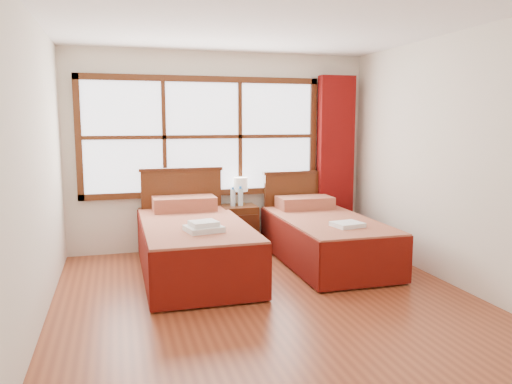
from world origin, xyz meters
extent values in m
plane|color=brown|center=(0.00, 0.00, 0.00)|extent=(4.50, 4.50, 0.00)
plane|color=white|center=(0.00, 0.00, 2.60)|extent=(4.50, 4.50, 0.00)
plane|color=silver|center=(0.00, 2.25, 1.30)|extent=(4.00, 0.00, 4.00)
plane|color=silver|center=(-2.00, 0.00, 1.30)|extent=(0.00, 4.50, 4.50)
plane|color=silver|center=(2.00, 0.00, 1.30)|extent=(0.00, 4.50, 4.50)
cube|color=white|center=(-0.25, 2.22, 1.50)|extent=(3.00, 0.02, 1.40)
cube|color=#4D2510|center=(-0.25, 2.20, 0.76)|extent=(3.16, 0.06, 0.08)
cube|color=#4D2510|center=(-0.25, 2.20, 2.24)|extent=(3.16, 0.06, 0.08)
cube|color=#4D2510|center=(-1.79, 2.20, 1.50)|extent=(0.08, 0.06, 1.56)
cube|color=#4D2510|center=(1.29, 2.20, 1.50)|extent=(0.08, 0.06, 1.56)
cube|color=#4D2510|center=(-0.75, 2.20, 1.50)|extent=(0.05, 0.05, 1.40)
cube|color=#4D2510|center=(0.25, 2.20, 1.50)|extent=(0.05, 0.05, 1.40)
cube|color=#4D2510|center=(-0.25, 2.20, 1.50)|extent=(3.00, 0.05, 0.05)
cube|color=maroon|center=(1.60, 2.11, 1.17)|extent=(0.50, 0.16, 2.30)
cube|color=#421D0D|center=(-0.55, 1.13, 0.16)|extent=(0.99, 1.98, 0.32)
cube|color=maroon|center=(-0.55, 1.13, 0.46)|extent=(1.11, 2.20, 0.27)
cube|color=#68120A|center=(-1.10, 1.13, 0.29)|extent=(0.03, 2.20, 0.55)
cube|color=#68120A|center=(0.00, 1.13, 0.29)|extent=(0.03, 2.20, 0.55)
cube|color=#68120A|center=(-0.55, 0.04, 0.29)|extent=(1.11, 0.03, 0.55)
cube|color=maroon|center=(-0.55, 1.93, 0.68)|extent=(0.77, 0.45, 0.17)
cube|color=#4D2510|center=(-0.55, 2.14, 0.54)|extent=(1.03, 0.06, 1.08)
cube|color=#421D0D|center=(-0.55, 2.14, 1.09)|extent=(1.08, 0.08, 0.04)
cube|color=#421D0D|center=(1.05, 1.13, 0.15)|extent=(0.91, 1.83, 0.30)
cube|color=maroon|center=(1.05, 1.13, 0.42)|extent=(1.02, 2.02, 0.25)
cube|color=#68120A|center=(0.54, 1.13, 0.27)|extent=(0.03, 2.02, 0.51)
cube|color=#68120A|center=(1.57, 1.13, 0.27)|extent=(0.03, 2.02, 0.51)
cube|color=#68120A|center=(1.05, 0.12, 0.27)|extent=(1.02, 0.03, 0.51)
cube|color=maroon|center=(1.05, 1.86, 0.63)|extent=(0.71, 0.42, 0.16)
cube|color=#4D2510|center=(1.05, 2.14, 0.50)|extent=(0.95, 0.06, 0.99)
cube|color=#421D0D|center=(1.05, 2.14, 1.00)|extent=(0.99, 0.08, 0.04)
cube|color=#4D2510|center=(0.18, 2.00, 0.30)|extent=(0.45, 0.40, 0.60)
cube|color=#421D0D|center=(0.18, 1.79, 0.18)|extent=(0.40, 0.02, 0.18)
cube|color=#421D0D|center=(0.18, 1.79, 0.42)|extent=(0.40, 0.02, 0.18)
sphere|color=olive|center=(0.18, 1.77, 0.18)|extent=(0.03, 0.03, 0.03)
sphere|color=olive|center=(0.18, 1.77, 0.42)|extent=(0.03, 0.03, 0.03)
cube|color=white|center=(-0.52, 0.64, 0.62)|extent=(0.41, 0.37, 0.06)
cube|color=white|center=(-0.52, 0.64, 0.67)|extent=(0.31, 0.28, 0.05)
cube|color=white|center=(1.09, 0.64, 0.57)|extent=(0.35, 0.32, 0.05)
cylinder|color=#BC933C|center=(0.23, 2.09, 0.61)|extent=(0.11, 0.11, 0.02)
cylinder|color=#BC933C|center=(0.23, 2.09, 0.70)|extent=(0.02, 0.02, 0.16)
cylinder|color=white|center=(0.23, 2.09, 0.87)|extent=(0.19, 0.19, 0.19)
cylinder|color=#BEE2F4|center=(0.10, 1.99, 0.71)|extent=(0.07, 0.07, 0.22)
cylinder|color=blue|center=(0.10, 1.99, 0.84)|extent=(0.03, 0.03, 0.03)
cylinder|color=#BEE2F4|center=(0.20, 1.99, 0.71)|extent=(0.07, 0.07, 0.23)
cylinder|color=blue|center=(0.20, 1.99, 0.84)|extent=(0.03, 0.03, 0.03)
camera|label=1|loc=(-1.35, -4.29, 1.71)|focal=35.00mm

